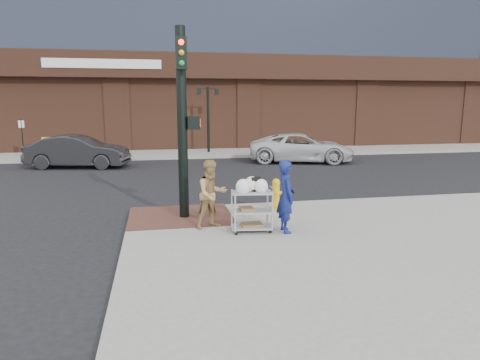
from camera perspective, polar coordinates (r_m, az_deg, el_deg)
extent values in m
plane|color=black|center=(11.16, -4.55, -6.57)|extent=(220.00, 220.00, 0.00)
cube|color=gray|center=(44.87, 6.79, 6.22)|extent=(65.00, 36.00, 0.15)
cube|color=#543227|center=(11.94, -7.93, -4.74)|extent=(2.80, 2.40, 0.01)
cylinder|color=black|center=(26.83, -4.26, 7.98)|extent=(0.16, 0.16, 4.00)
cube|color=black|center=(26.82, -4.31, 12.04)|extent=(1.20, 0.06, 0.06)
cube|color=black|center=(26.75, -5.50, 11.60)|extent=(0.22, 0.22, 0.35)
cube|color=black|center=(26.88, -3.12, 11.62)|extent=(0.22, 0.22, 0.35)
cylinder|color=black|center=(26.72, -27.01, 4.95)|extent=(0.05, 0.05, 2.20)
cylinder|color=black|center=(11.45, -7.71, 7.28)|extent=(0.26, 0.26, 5.00)
cube|color=black|center=(11.47, -6.21, 7.57)|extent=(0.32, 0.28, 0.34)
cube|color=#FF260C|center=(11.49, -5.41, 7.59)|extent=(0.02, 0.18, 0.22)
cube|color=black|center=(11.22, -7.85, 16.42)|extent=(0.28, 0.18, 0.80)
imported|color=navy|center=(10.28, 6.14, -2.17)|extent=(0.42, 0.64, 1.75)
imported|color=#A37F4C|center=(10.59, -3.78, -1.90)|extent=(1.00, 0.90, 1.70)
imported|color=black|center=(22.87, -20.80, 3.57)|extent=(5.17, 2.61, 1.63)
imported|color=silver|center=(23.67, 8.19, 4.28)|extent=(6.15, 4.05, 1.57)
cube|color=#9B9CA0|center=(10.20, 1.60, -1.66)|extent=(1.02, 0.66, 0.03)
cube|color=#9B9CA0|center=(10.31, 1.59, -4.16)|extent=(1.02, 0.66, 0.03)
cube|color=#9B9CA0|center=(10.41, 1.57, -6.26)|extent=(1.02, 0.66, 0.03)
cube|color=black|center=(10.24, 2.12, -0.64)|extent=(0.23, 0.15, 0.34)
cube|color=brown|center=(10.27, 0.89, -3.91)|extent=(0.32, 0.36, 0.09)
cube|color=brown|center=(10.40, 1.58, -5.98)|extent=(0.49, 0.38, 0.07)
cylinder|color=gold|center=(12.58, 4.78, -3.72)|extent=(0.30, 0.30, 0.09)
cylinder|color=gold|center=(12.49, 4.80, -1.99)|extent=(0.22, 0.22, 0.67)
sphere|color=gold|center=(12.42, 4.83, -0.34)|extent=(0.24, 0.24, 0.24)
cylinder|color=gold|center=(12.48, 4.81, -1.75)|extent=(0.43, 0.10, 0.10)
cube|color=#F3AB1B|center=(26.70, -24.34, 4.00)|extent=(0.52, 0.48, 1.13)
cube|color=#1D2BBE|center=(26.85, -22.79, 4.02)|extent=(0.54, 0.52, 1.02)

